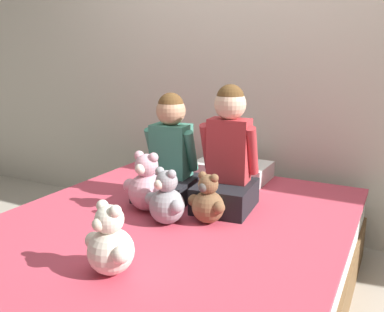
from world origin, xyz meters
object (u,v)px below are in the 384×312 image
object	(u,v)px
bed	(175,258)
teddy_bear_held_by_left_child	(147,186)
teddy_bear_held_by_right_child	(208,202)
teddy_bear_between_children	(166,200)
pillow_at_headboard	(233,170)
teddy_bear_at_foot_of_bed	(110,244)
child_on_left	(170,155)
child_on_right	(228,158)

from	to	relation	value
bed	teddy_bear_held_by_left_child	xyz separation A→B (m)	(-0.18, 0.03, 0.36)
teddy_bear_held_by_right_child	teddy_bear_between_children	world-z (taller)	teddy_bear_between_children
bed	pillow_at_headboard	world-z (taller)	pillow_at_headboard
teddy_bear_held_by_right_child	teddy_bear_at_foot_of_bed	world-z (taller)	teddy_bear_at_foot_of_bed
teddy_bear_held_by_right_child	pillow_at_headboard	xyz separation A→B (m)	(-0.17, 0.74, -0.05)
bed	child_on_left	world-z (taller)	child_on_left
teddy_bear_held_by_right_child	child_on_right	bearing A→B (deg)	101.90
teddy_bear_between_children	teddy_bear_at_foot_of_bed	world-z (taller)	teddy_bear_at_foot_of_bed
child_on_left	teddy_bear_between_children	bearing A→B (deg)	-66.65
child_on_right	teddy_bear_held_by_left_child	bearing A→B (deg)	-150.37
child_on_left	teddy_bear_at_foot_of_bed	xyz separation A→B (m)	(0.24, -0.84, -0.13)
teddy_bear_between_children	pillow_at_headboard	distance (m)	0.85
bed	teddy_bear_held_by_right_child	distance (m)	0.38
bed	teddy_bear_held_by_right_child	world-z (taller)	teddy_bear_held_by_right_child
child_on_left	teddy_bear_between_children	size ratio (longest dim) A/B	2.16
child_on_right	teddy_bear_between_children	world-z (taller)	child_on_right
child_on_left	pillow_at_headboard	distance (m)	0.56
child_on_right	teddy_bear_held_by_left_child	distance (m)	0.45
child_on_right	teddy_bear_between_children	xyz separation A→B (m)	(-0.18, -0.34, -0.15)
bed	pillow_at_headboard	xyz separation A→B (m)	(0.00, 0.77, 0.28)
teddy_bear_held_by_left_child	teddy_bear_at_foot_of_bed	xyz separation A→B (m)	(0.24, -0.60, -0.02)
teddy_bear_held_by_right_child	pillow_at_headboard	size ratio (longest dim) A/B	0.53
bed	teddy_bear_held_by_left_child	distance (m)	0.40
teddy_bear_between_children	bed	bearing A→B (deg)	98.39
child_on_left	teddy_bear_at_foot_of_bed	world-z (taller)	child_on_left
teddy_bear_held_by_left_child	teddy_bear_between_children	bearing A→B (deg)	-28.50
child_on_right	teddy_bear_held_by_right_child	world-z (taller)	child_on_right
bed	child_on_right	world-z (taller)	child_on_right
bed	pillow_at_headboard	bearing A→B (deg)	90.00
bed	teddy_bear_between_children	xyz separation A→B (m)	(-0.01, -0.07, 0.34)
teddy_bear_between_children	pillow_at_headboard	size ratio (longest dim) A/B	0.58
child_on_left	child_on_right	bearing A→B (deg)	-4.43
teddy_bear_held_by_right_child	teddy_bear_at_foot_of_bed	bearing A→B (deg)	-89.44
child_on_left	teddy_bear_between_children	distance (m)	0.41
teddy_bear_held_by_left_child	teddy_bear_held_by_right_child	world-z (taller)	teddy_bear_held_by_left_child
child_on_left	bed	bearing A→B (deg)	-60.27
child_on_left	teddy_bear_held_by_left_child	size ratio (longest dim) A/B	1.89
child_on_right	teddy_bear_between_children	distance (m)	0.42
bed	teddy_bear_held_by_right_child	xyz separation A→B (m)	(0.17, 0.03, 0.33)
bed	teddy_bear_between_children	world-z (taller)	teddy_bear_between_children
bed	teddy_bear_between_children	size ratio (longest dim) A/B	6.92
teddy_bear_held_by_right_child	teddy_bear_at_foot_of_bed	xyz separation A→B (m)	(-0.11, -0.60, 0.01)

